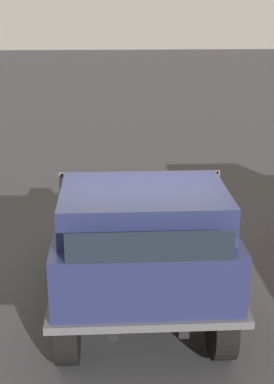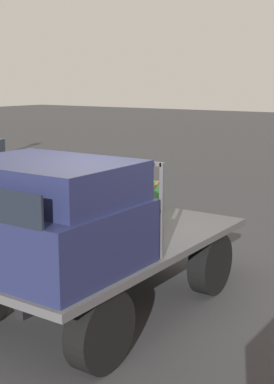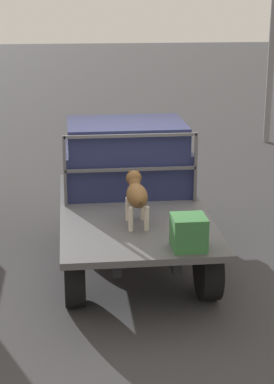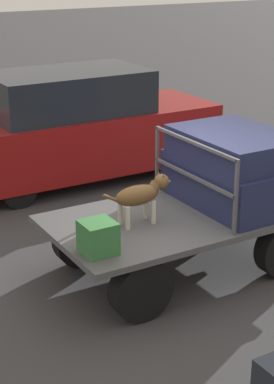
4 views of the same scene
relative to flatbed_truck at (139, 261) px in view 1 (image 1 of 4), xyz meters
The scene contains 6 objects.
ground_plane 0.59m from the flatbed_truck, ahead, with size 80.00×80.00×0.00m, color #38383A.
flatbed_truck is the anchor object (origin of this frame).
truck_cab 1.20m from the flatbed_truck, ahead, with size 1.47×1.83×1.01m.
truck_headboard 0.90m from the flatbed_truck, ahead, with size 0.04×1.83×0.98m.
dog 0.87m from the flatbed_truck, behind, with size 1.00×0.26×0.65m.
cargo_crate 1.62m from the flatbed_truck, 161.79° to the right, with size 0.39×0.39×0.39m.
Camera 1 is at (5.97, -0.34, 3.61)m, focal length 50.00 mm.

